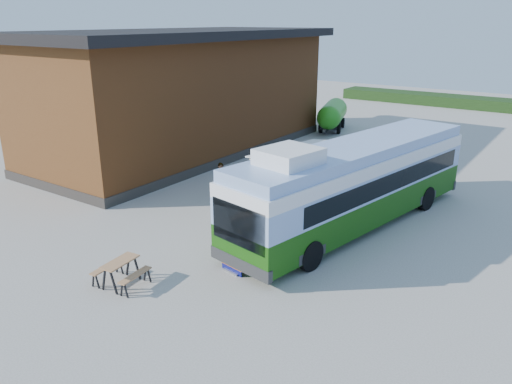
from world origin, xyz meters
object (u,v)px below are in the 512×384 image
Objects in this scene: banner at (231,248)px; person_a at (221,179)px; bus at (355,182)px; slurry_tanker at (332,114)px; picnic_table at (120,267)px; person_b at (359,165)px.

banner is 1.39× the size of person_a.
bus is at bearing 85.65° from banner.
bus reaches higher than slurry_tanker.
person_a is at bearing 101.37° from picnic_table.
picnic_table is at bearing -104.31° from bus.
picnic_table is 0.91× the size of person_b.
person_b is (4.54, 5.88, 0.07)m from person_a.
banner is at bearing -89.93° from slurry_tanker.
bus is 6.28m from person_b.
picnic_table is 9.05m from person_a.
person_a is (-2.73, 8.62, 0.18)m from picnic_table.
person_b is at bearing 76.69° from picnic_table.
banner is 3.61m from picnic_table.
banner is 23.83m from slurry_tanker.
bus is at bearing 69.06° from person_b.
banner is at bearing -78.59° from person_a.
bus reaches higher than picnic_table.
banner is 0.40× the size of slurry_tanker.
person_b is (1.81, 14.50, 0.25)m from picnic_table.
picnic_table is (-2.44, -2.65, -0.30)m from banner.
picnic_table is at bearing 40.57° from person_b.
slurry_tanker is at bearing -99.72° from person_b.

